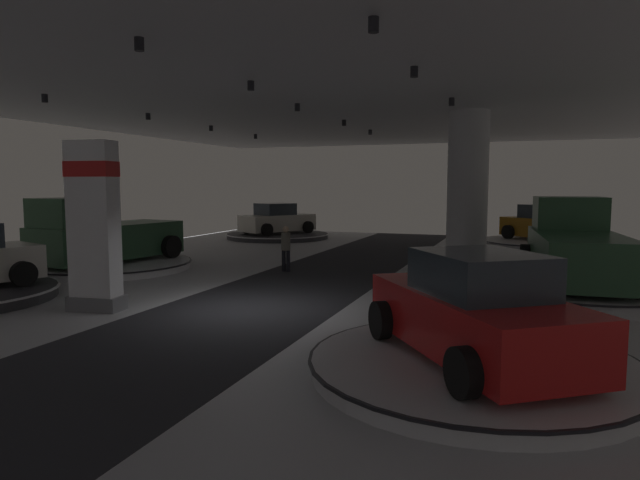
# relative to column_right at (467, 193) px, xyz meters

# --- Properties ---
(ground) EXTENTS (24.00, 44.00, 0.06)m
(ground) POSITION_rel_column_right_xyz_m (-4.44, -7.79, -2.77)
(ground) COLOR silver
(ceiling_with_spotlights) EXTENTS (24.00, 44.00, 0.39)m
(ceiling_with_spotlights) POSITION_rel_column_right_xyz_m (-4.44, -7.79, 2.80)
(ceiling_with_spotlights) COLOR silver
(column_right) EXTENTS (1.37, 1.37, 5.50)m
(column_right) POSITION_rel_column_right_xyz_m (0.00, 0.00, 0.00)
(column_right) COLOR silver
(column_right) RESTS_ON ground
(brand_sign_pylon) EXTENTS (1.34, 0.81, 4.04)m
(brand_sign_pylon) POSITION_rel_column_right_xyz_m (-7.78, -9.14, -0.66)
(brand_sign_pylon) COLOR slate
(brand_sign_pylon) RESTS_ON ground
(display_platform_deep_left) EXTENTS (5.83, 5.83, 0.28)m
(display_platform_deep_left) POSITION_rel_column_right_xyz_m (-11.22, 8.93, -2.59)
(display_platform_deep_left) COLOR #333338
(display_platform_deep_left) RESTS_ON ground
(display_car_deep_left) EXTENTS (3.67, 4.54, 1.71)m
(display_car_deep_left) POSITION_rel_column_right_xyz_m (-11.23, 8.91, -1.71)
(display_car_deep_left) COLOR silver
(display_car_deep_left) RESTS_ON display_platform_deep_left
(display_platform_near_right) EXTENTS (5.22, 5.22, 0.28)m
(display_platform_near_right) POSITION_rel_column_right_xyz_m (1.12, -10.78, -2.59)
(display_platform_near_right) COLOR silver
(display_platform_near_right) RESTS_ON ground
(display_car_near_right) EXTENTS (3.90, 4.47, 1.71)m
(display_car_near_right) POSITION_rel_column_right_xyz_m (1.14, -10.81, -1.71)
(display_car_near_right) COLOR red
(display_car_near_right) RESTS_ON display_platform_near_right
(display_platform_deep_right) EXTENTS (5.93, 5.93, 0.37)m
(display_platform_deep_right) POSITION_rel_column_right_xyz_m (2.91, 8.88, -2.55)
(display_platform_deep_right) COLOR #B7B7BC
(display_platform_deep_right) RESTS_ON ground
(display_car_deep_right) EXTENTS (4.34, 4.13, 1.71)m
(display_car_deep_right) POSITION_rel_column_right_xyz_m (2.89, 8.90, -1.62)
(display_car_deep_right) COLOR #B77519
(display_car_deep_right) RESTS_ON display_platform_deep_right
(display_platform_mid_left) EXTENTS (5.68, 5.68, 0.28)m
(display_platform_mid_left) POSITION_rel_column_right_xyz_m (-12.00, -3.79, -2.59)
(display_platform_mid_left) COLOR silver
(display_platform_mid_left) RESTS_ON ground
(pickup_truck_mid_left) EXTENTS (3.27, 5.55, 2.30)m
(pickup_truck_mid_left) POSITION_rel_column_right_xyz_m (-12.04, -4.11, -1.53)
(pickup_truck_mid_left) COLOR #2D5638
(pickup_truck_mid_left) RESTS_ON display_platform_mid_left
(display_platform_mid_right) EXTENTS (5.68, 5.68, 0.36)m
(display_platform_mid_right) POSITION_rel_column_right_xyz_m (3.23, -3.33, -2.55)
(display_platform_mid_right) COLOR #B7B7BC
(display_platform_mid_right) RESTS_ON ground
(pickup_truck_mid_right) EXTENTS (2.96, 5.44, 2.30)m
(pickup_truck_mid_right) POSITION_rel_column_right_xyz_m (3.21, -3.01, -1.46)
(pickup_truck_mid_right) COLOR #2D5638
(pickup_truck_mid_right) RESTS_ON display_platform_mid_right
(visitor_walking_near) EXTENTS (0.32, 0.32, 1.59)m
(visitor_walking_near) POSITION_rel_column_right_xyz_m (-5.90, -2.07, -1.84)
(visitor_walking_near) COLOR black
(visitor_walking_near) RESTS_ON ground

